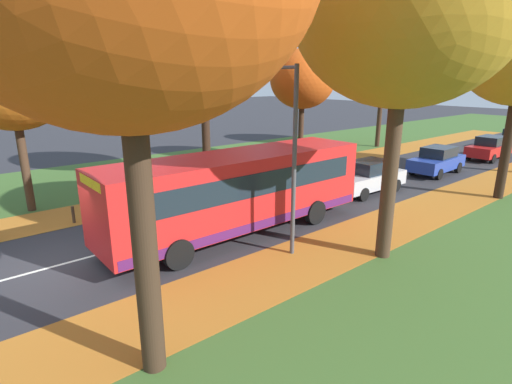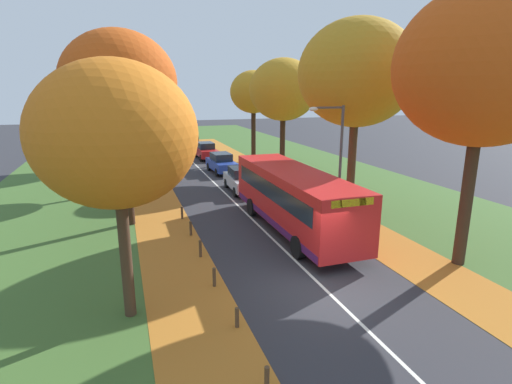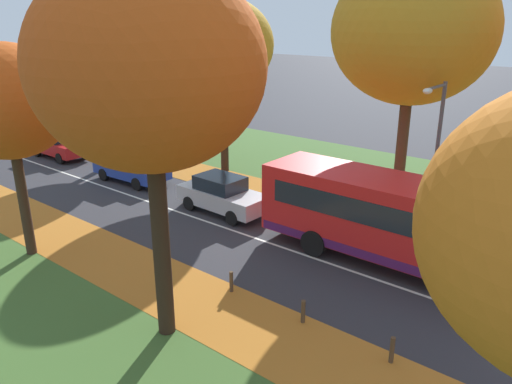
% 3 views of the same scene
% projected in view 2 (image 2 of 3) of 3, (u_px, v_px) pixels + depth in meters
% --- Properties ---
extents(ground_plane, '(160.00, 160.00, 0.00)m').
position_uv_depth(ground_plane, '(326.00, 290.00, 13.82)').
color(ground_plane, '#2D2D33').
extents(grass_verge_left, '(12.00, 90.00, 0.01)m').
position_uv_depth(grass_verge_left, '(84.00, 184.00, 29.33)').
color(grass_verge_left, '#3D6028').
rests_on(grass_verge_left, ground).
extents(leaf_litter_left, '(2.80, 60.00, 0.00)m').
position_uv_depth(leaf_litter_left, '(155.00, 199.00, 25.25)').
color(leaf_litter_left, '#B26B23').
rests_on(leaf_litter_left, grass_verge_left).
extents(grass_verge_right, '(12.00, 90.00, 0.01)m').
position_uv_depth(grass_verge_right, '(310.00, 169.00, 35.02)').
color(grass_verge_right, '#3D6028').
rests_on(grass_verge_right, ground).
extents(leaf_litter_right, '(2.80, 60.00, 0.00)m').
position_uv_depth(leaf_litter_right, '(289.00, 188.00, 28.09)').
color(leaf_litter_right, '#B26B23').
rests_on(leaf_litter_right, grass_verge_right).
extents(road_centre_line, '(0.12, 80.00, 0.01)m').
position_uv_depth(road_centre_line, '(207.00, 176.00, 32.18)').
color(road_centre_line, silver).
rests_on(road_centre_line, ground).
extents(tree_left_nearest, '(4.55, 4.55, 7.58)m').
position_uv_depth(tree_left_nearest, '(115.00, 135.00, 10.95)').
color(tree_left_nearest, '#422D1E').
rests_on(tree_left_nearest, ground).
extents(tree_left_near, '(5.41, 5.41, 9.50)m').
position_uv_depth(tree_left_near, '(119.00, 83.00, 18.87)').
color(tree_left_near, black).
rests_on(tree_left_near, ground).
extents(tree_left_mid, '(4.21, 4.21, 7.39)m').
position_uv_depth(tree_left_mid, '(122.00, 110.00, 26.10)').
color(tree_left_mid, '#382619').
rests_on(tree_left_mid, ground).
extents(tree_left_far, '(5.08, 5.08, 8.30)m').
position_uv_depth(tree_left_far, '(115.00, 98.00, 34.70)').
color(tree_left_far, '#382619').
rests_on(tree_left_far, ground).
extents(tree_right_nearest, '(6.32, 6.32, 10.38)m').
position_uv_depth(tree_right_nearest, '(485.00, 67.00, 14.08)').
color(tree_right_nearest, '#382619').
rests_on(tree_right_nearest, ground).
extents(tree_right_near, '(6.39, 6.39, 10.46)m').
position_uv_depth(tree_right_near, '(357.00, 74.00, 21.47)').
color(tree_right_near, '#422D1E').
rests_on(tree_right_near, ground).
extents(tree_right_mid, '(5.28, 5.28, 9.11)m').
position_uv_depth(tree_right_mid, '(283.00, 90.00, 30.78)').
color(tree_right_mid, black).
rests_on(tree_right_mid, ground).
extents(tree_right_far, '(4.40, 4.40, 8.51)m').
position_uv_depth(tree_right_far, '(253.00, 92.00, 37.51)').
color(tree_right_far, black).
rests_on(tree_right_far, ground).
extents(bollard_nearest, '(0.12, 0.12, 0.64)m').
position_uv_depth(bollard_nearest, '(267.00, 379.00, 9.12)').
color(bollard_nearest, '#4C3823').
rests_on(bollard_nearest, ground).
extents(bollard_second, '(0.12, 0.12, 0.63)m').
position_uv_depth(bollard_second, '(237.00, 318.00, 11.58)').
color(bollard_second, '#4C3823').
rests_on(bollard_second, ground).
extents(bollard_third, '(0.12, 0.12, 0.70)m').
position_uv_depth(bollard_third, '(214.00, 277.00, 13.99)').
color(bollard_third, '#4C3823').
rests_on(bollard_third, ground).
extents(bollard_fourth, '(0.12, 0.12, 0.73)m').
position_uv_depth(bollard_fourth, '(200.00, 249.00, 16.44)').
color(bollard_fourth, '#4C3823').
rests_on(bollard_fourth, ground).
extents(bollard_fifth, '(0.12, 0.12, 0.70)m').
position_uv_depth(bollard_fifth, '(191.00, 228.00, 18.91)').
color(bollard_fifth, '#4C3823').
rests_on(bollard_fifth, ground).
extents(bollard_sixth, '(0.12, 0.12, 0.69)m').
position_uv_depth(bollard_sixth, '(182.00, 213.00, 21.35)').
color(bollard_sixth, '#4C3823').
rests_on(bollard_sixth, ground).
extents(streetlamp_right, '(1.89, 0.28, 6.00)m').
position_uv_depth(streetlamp_right, '(335.00, 152.00, 19.72)').
color(streetlamp_right, '#47474C').
rests_on(streetlamp_right, ground).
extents(bus, '(2.68, 10.40, 2.98)m').
position_uv_depth(bus, '(294.00, 197.00, 19.32)').
color(bus, red).
rests_on(bus, ground).
extents(car_silver_lead, '(1.89, 4.25, 1.62)m').
position_uv_depth(car_silver_lead, '(242.00, 180.00, 27.08)').
color(car_silver_lead, '#B7BABF').
rests_on(car_silver_lead, ground).
extents(car_blue_following, '(1.91, 4.27, 1.62)m').
position_uv_depth(car_blue_following, '(222.00, 163.00, 33.21)').
color(car_blue_following, '#233D9E').
rests_on(car_blue_following, ground).
extents(car_red_third_in_line, '(1.79, 4.20, 1.62)m').
position_uv_depth(car_red_third_in_line, '(206.00, 151.00, 39.86)').
color(car_red_third_in_line, '#B21919').
rests_on(car_red_third_in_line, ground).
extents(car_green_fourth_in_line, '(1.90, 4.26, 1.62)m').
position_uv_depth(car_green_fourth_in_line, '(191.00, 143.00, 45.40)').
color(car_green_fourth_in_line, '#1E6038').
rests_on(car_green_fourth_in_line, ground).
extents(car_grey_trailing, '(1.89, 4.25, 1.62)m').
position_uv_depth(car_grey_trailing, '(182.00, 137.00, 51.00)').
color(car_grey_trailing, slate).
rests_on(car_grey_trailing, ground).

